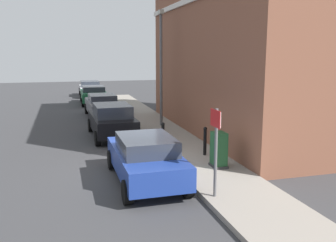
{
  "coord_description": "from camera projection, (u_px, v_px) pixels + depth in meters",
  "views": [
    {
      "loc": [
        -2.36,
        -11.42,
        3.8
      ],
      "look_at": [
        1.49,
        2.12,
        1.2
      ],
      "focal_mm": 39.41,
      "sensor_mm": 36.0,
      "label": 1
    }
  ],
  "objects": [
    {
      "name": "car_green",
      "position": [
        94.0,
        94.0,
        27.88
      ],
      "size": [
        1.99,
        4.23,
        1.34
      ],
      "rotation": [
        0.0,
        0.0,
        1.55
      ],
      "color": "#195933",
      "rests_on": "ground"
    },
    {
      "name": "lamppost",
      "position": [
        161.0,
        63.0,
        18.35
      ],
      "size": [
        0.2,
        0.44,
        5.72
      ],
      "color": "#59595B",
      "rests_on": "sidewalk"
    },
    {
      "name": "corner_building",
      "position": [
        254.0,
        34.0,
        17.18
      ],
      "size": [
        6.35,
        12.9,
        9.34
      ],
      "color": "brown",
      "rests_on": "ground"
    },
    {
      "name": "car_black",
      "position": [
        112.0,
        120.0,
        16.74
      ],
      "size": [
        1.95,
        4.11,
        1.54
      ],
      "rotation": [
        0.0,
        0.0,
        1.59
      ],
      "color": "black",
      "rests_on": "ground"
    },
    {
      "name": "car_grey",
      "position": [
        103.0,
        105.0,
        21.99
      ],
      "size": [
        1.92,
        4.46,
        1.37
      ],
      "rotation": [
        0.0,
        0.0,
        1.6
      ],
      "color": "slate",
      "rests_on": "ground"
    },
    {
      "name": "ground",
      "position": [
        142.0,
        170.0,
        12.12
      ],
      "size": [
        80.0,
        80.0,
        0.0
      ],
      "primitive_type": "plane",
      "color": "#38383A"
    },
    {
      "name": "bollard_far_kerb",
      "position": [
        163.0,
        135.0,
        14.18
      ],
      "size": [
        0.14,
        0.14,
        1.04
      ],
      "color": "black",
      "rests_on": "sidewalk"
    },
    {
      "name": "sidewalk",
      "position": [
        158.0,
        129.0,
        18.35
      ],
      "size": [
        2.21,
        30.0,
        0.15
      ],
      "primitive_type": "cube",
      "color": "gray",
      "rests_on": "ground"
    },
    {
      "name": "utility_cabinet",
      "position": [
        219.0,
        151.0,
        11.91
      ],
      "size": [
        0.46,
        0.61,
        1.15
      ],
      "color": "#1E4C28",
      "rests_on": "sidewalk"
    },
    {
      "name": "car_white",
      "position": [
        90.0,
        88.0,
        32.81
      ],
      "size": [
        1.95,
        4.23,
        1.36
      ],
      "rotation": [
        0.0,
        0.0,
        1.55
      ],
      "color": "silver",
      "rests_on": "ground"
    },
    {
      "name": "car_blue",
      "position": [
        145.0,
        158.0,
        10.9
      ],
      "size": [
        1.86,
        4.12,
        1.42
      ],
      "rotation": [
        0.0,
        0.0,
        1.57
      ],
      "color": "navy",
      "rests_on": "ground"
    },
    {
      "name": "street_sign",
      "position": [
        216.0,
        139.0,
        9.27
      ],
      "size": [
        0.08,
        0.6,
        2.3
      ],
      "color": "#59595B",
      "rests_on": "sidewalk"
    },
    {
      "name": "bollard_near_cabinet",
      "position": [
        205.0,
        140.0,
        13.32
      ],
      "size": [
        0.14,
        0.14,
        1.04
      ],
      "color": "black",
      "rests_on": "sidewalk"
    }
  ]
}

